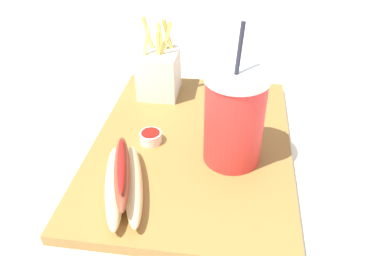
% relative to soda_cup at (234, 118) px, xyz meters
% --- Properties ---
extents(ground_plane, '(2.40, 2.40, 0.02)m').
position_rel_soda_cup_xyz_m(ground_plane, '(0.04, 0.07, -0.11)').
color(ground_plane, silver).
extents(food_tray, '(0.48, 0.36, 0.02)m').
position_rel_soda_cup_xyz_m(food_tray, '(0.04, 0.07, -0.09)').
color(food_tray, olive).
rests_on(food_tray, ground_plane).
extents(soda_cup, '(0.10, 0.10, 0.24)m').
position_rel_soda_cup_xyz_m(soda_cup, '(0.00, 0.00, 0.00)').
color(soda_cup, red).
rests_on(soda_cup, food_tray).
extents(fries_basket, '(0.09, 0.08, 0.17)m').
position_rel_soda_cup_xyz_m(fries_basket, '(0.20, 0.17, -0.03)').
color(fries_basket, white).
rests_on(fries_basket, food_tray).
extents(hot_dog_1, '(0.19, 0.11, 0.06)m').
position_rel_soda_cup_xyz_m(hot_dog_1, '(-0.11, 0.16, -0.06)').
color(hot_dog_1, '#E5C689').
rests_on(hot_dog_1, food_tray).
extents(ketchup_cup_1, '(0.04, 0.04, 0.02)m').
position_rel_soda_cup_xyz_m(ketchup_cup_1, '(0.02, 0.15, -0.07)').
color(ketchup_cup_1, white).
rests_on(ketchup_cup_1, food_tray).
extents(ketchup_cup_2, '(0.04, 0.04, 0.02)m').
position_rel_soda_cup_xyz_m(ketchup_cup_2, '(0.15, -0.01, -0.07)').
color(ketchup_cup_2, white).
rests_on(ketchup_cup_2, food_tray).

